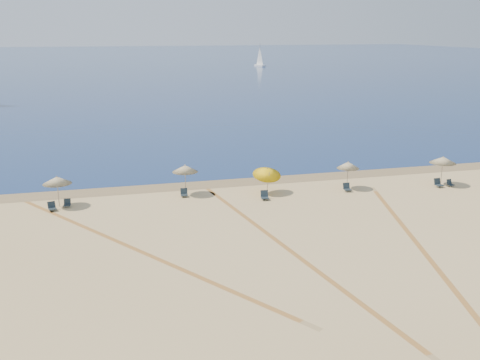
{
  "coord_description": "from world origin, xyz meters",
  "views": [
    {
      "loc": [
        -10.38,
        -20.69,
        12.98
      ],
      "look_at": [
        0.0,
        20.0,
        1.3
      ],
      "focal_mm": 40.73,
      "sensor_mm": 36.0,
      "label": 1
    }
  ],
  "objects_px": {
    "umbrella_4": "(348,165)",
    "umbrella_1": "(57,180)",
    "umbrella_3": "(267,172)",
    "chair_3": "(67,203)",
    "umbrella_5": "(443,160)",
    "chair_6": "(347,188)",
    "chair_8": "(450,183)",
    "chair_7": "(438,183)",
    "chair_5": "(265,196)",
    "umbrella_2": "(185,169)",
    "chair_2": "(52,207)",
    "sailboat_1": "(260,59)",
    "chair_4": "(184,193)"
  },
  "relations": [
    {
      "from": "umbrella_4",
      "to": "umbrella_1",
      "type": "bearing_deg",
      "value": 177.54
    },
    {
      "from": "umbrella_4",
      "to": "chair_4",
      "type": "xyz_separation_m",
      "value": [
        -13.63,
        1.16,
        -1.76
      ]
    },
    {
      "from": "chair_6",
      "to": "umbrella_1",
      "type": "bearing_deg",
      "value": 177.69
    },
    {
      "from": "chair_8",
      "to": "umbrella_3",
      "type": "bearing_deg",
      "value": 163.45
    },
    {
      "from": "umbrella_1",
      "to": "umbrella_3",
      "type": "relative_size",
      "value": 0.98
    },
    {
      "from": "chair_5",
      "to": "chair_7",
      "type": "relative_size",
      "value": 1.01
    },
    {
      "from": "chair_5",
      "to": "umbrella_1",
      "type": "bearing_deg",
      "value": 179.34
    },
    {
      "from": "umbrella_1",
      "to": "umbrella_5",
      "type": "distance_m",
      "value": 31.56
    },
    {
      "from": "umbrella_5",
      "to": "chair_5",
      "type": "bearing_deg",
      "value": -179.17
    },
    {
      "from": "umbrella_2",
      "to": "umbrella_1",
      "type": "bearing_deg",
      "value": -176.09
    },
    {
      "from": "umbrella_3",
      "to": "chair_3",
      "type": "height_order",
      "value": "umbrella_3"
    },
    {
      "from": "umbrella_4",
      "to": "chair_2",
      "type": "relative_size",
      "value": 3.09
    },
    {
      "from": "chair_5",
      "to": "umbrella_5",
      "type": "bearing_deg",
      "value": 8.15
    },
    {
      "from": "umbrella_1",
      "to": "chair_8",
      "type": "xyz_separation_m",
      "value": [
        32.06,
        -2.48,
        -1.81
      ]
    },
    {
      "from": "chair_4",
      "to": "sailboat_1",
      "type": "relative_size",
      "value": 0.08
    },
    {
      "from": "umbrella_4",
      "to": "chair_3",
      "type": "height_order",
      "value": "umbrella_4"
    },
    {
      "from": "chair_2",
      "to": "chair_5",
      "type": "bearing_deg",
      "value": -20.55
    },
    {
      "from": "chair_4",
      "to": "chair_2",
      "type": "bearing_deg",
      "value": -169.96
    },
    {
      "from": "chair_3",
      "to": "umbrella_1",
      "type": "bearing_deg",
      "value": 165.57
    },
    {
      "from": "chair_2",
      "to": "chair_7",
      "type": "height_order",
      "value": "chair_7"
    },
    {
      "from": "chair_5",
      "to": "umbrella_3",
      "type": "bearing_deg",
      "value": 74.07
    },
    {
      "from": "chair_7",
      "to": "umbrella_1",
      "type": "bearing_deg",
      "value": 170.26
    },
    {
      "from": "umbrella_2",
      "to": "chair_3",
      "type": "bearing_deg",
      "value": -174.47
    },
    {
      "from": "umbrella_2",
      "to": "chair_5",
      "type": "xyz_separation_m",
      "value": [
        5.82,
        -2.85,
        -1.87
      ]
    },
    {
      "from": "umbrella_2",
      "to": "sailboat_1",
      "type": "height_order",
      "value": "sailboat_1"
    },
    {
      "from": "chair_8",
      "to": "sailboat_1",
      "type": "xyz_separation_m",
      "value": [
        27.72,
        152.66,
        2.17
      ]
    },
    {
      "from": "chair_7",
      "to": "sailboat_1",
      "type": "xyz_separation_m",
      "value": [
        28.82,
        152.58,
        2.11
      ]
    },
    {
      "from": "umbrella_5",
      "to": "chair_5",
      "type": "xyz_separation_m",
      "value": [
        -15.92,
        -0.23,
        -1.9
      ]
    },
    {
      "from": "chair_5",
      "to": "chair_8",
      "type": "xyz_separation_m",
      "value": [
        16.47,
        -0.3,
        -0.06
      ]
    },
    {
      "from": "chair_2",
      "to": "chair_8",
      "type": "distance_m",
      "value": 32.55
    },
    {
      "from": "chair_6",
      "to": "umbrella_3",
      "type": "bearing_deg",
      "value": 173.36
    },
    {
      "from": "umbrella_3",
      "to": "chair_3",
      "type": "relative_size",
      "value": 3.86
    },
    {
      "from": "umbrella_5",
      "to": "sailboat_1",
      "type": "bearing_deg",
      "value": 79.47
    },
    {
      "from": "umbrella_1",
      "to": "umbrella_2",
      "type": "height_order",
      "value": "umbrella_2"
    },
    {
      "from": "sailboat_1",
      "to": "chair_4",
      "type": "bearing_deg",
      "value": -124.99
    },
    {
      "from": "umbrella_3",
      "to": "chair_4",
      "type": "xyz_separation_m",
      "value": [
        -6.69,
        0.83,
        -1.53
      ]
    },
    {
      "from": "umbrella_4",
      "to": "chair_3",
      "type": "bearing_deg",
      "value": 178.03
    },
    {
      "from": "chair_2",
      "to": "chair_6",
      "type": "xyz_separation_m",
      "value": [
        23.32,
        -0.77,
        0.01
      ]
    },
    {
      "from": "umbrella_1",
      "to": "chair_7",
      "type": "xyz_separation_m",
      "value": [
        30.95,
        -2.41,
        -1.75
      ]
    },
    {
      "from": "umbrella_1",
      "to": "chair_6",
      "type": "bearing_deg",
      "value": -4.15
    },
    {
      "from": "chair_6",
      "to": "umbrella_4",
      "type": "bearing_deg",
      "value": 66.84
    },
    {
      "from": "chair_8",
      "to": "chair_7",
      "type": "bearing_deg",
      "value": 165.98
    },
    {
      "from": "umbrella_2",
      "to": "umbrella_3",
      "type": "relative_size",
      "value": 1.03
    },
    {
      "from": "umbrella_5",
      "to": "chair_8",
      "type": "height_order",
      "value": "umbrella_5"
    },
    {
      "from": "chair_4",
      "to": "umbrella_2",
      "type": "bearing_deg",
      "value": 71.27
    },
    {
      "from": "sailboat_1",
      "to": "chair_7",
      "type": "bearing_deg",
      "value": -117.17
    },
    {
      "from": "umbrella_5",
      "to": "chair_6",
      "type": "xyz_separation_m",
      "value": [
        -8.63,
        0.3,
        -1.92
      ]
    },
    {
      "from": "chair_2",
      "to": "chair_5",
      "type": "distance_m",
      "value": 16.09
    },
    {
      "from": "umbrella_4",
      "to": "chair_8",
      "type": "xyz_separation_m",
      "value": [
        8.88,
        -1.49,
        -1.79
      ]
    },
    {
      "from": "chair_5",
      "to": "umbrella_2",
      "type": "bearing_deg",
      "value": 161.21
    }
  ]
}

